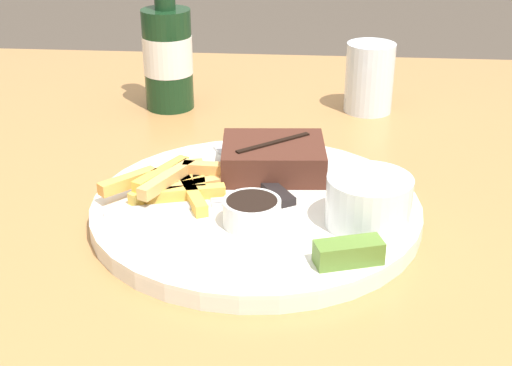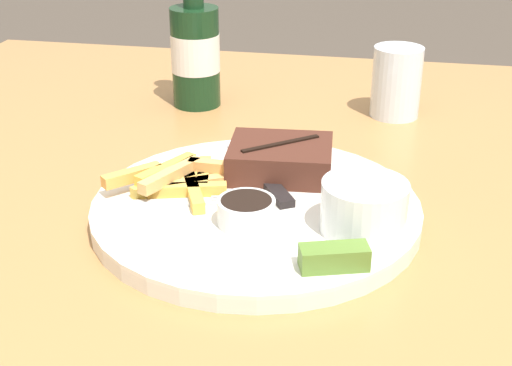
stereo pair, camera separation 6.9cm
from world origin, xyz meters
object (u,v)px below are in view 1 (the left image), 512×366
Objects in this scene: fork_utensil at (168,207)px; steak_portion at (273,158)px; pickle_spear at (349,252)px; coleslaw_cup at (369,198)px; drinking_glass at (369,78)px; dinner_plate at (256,210)px; dipping_sauce_cup at (248,211)px; knife_utensil at (259,178)px; beer_bottle at (168,52)px.

steak_portion is at bearing 28.80° from fork_utensil.
coleslaw_cup is at bearing 73.98° from pickle_spear.
drinking_glass reaches higher than fork_utensil.
dinner_plate is 6.01× the size of dipping_sauce_cup.
drinking_glass is (0.02, 0.36, 0.00)m from coleslaw_cup.
pickle_spear is at bearing -33.40° from dipping_sauce_cup.
steak_portion is at bearing -114.67° from drinking_glass.
dipping_sauce_cup reaches higher than knife_utensil.
beer_bottle reaches higher than fork_utensil.
fork_utensil is at bearing -121.46° from drinking_glass.
fork_utensil is 0.11m from knife_utensil.
coleslaw_cup reaches higher than pickle_spear.
drinking_glass reaches higher than steak_portion.
dipping_sauce_cup is 0.57× the size of drinking_glass.
fork_utensil is at bearing 99.57° from knife_utensil.
pickle_spear is at bearing -60.96° from beer_bottle.
dipping_sauce_cup is (-0.02, -0.12, -0.00)m from steak_portion.
dinner_plate is at bearing 0.00° from fork_utensil.
beer_bottle is (-0.14, 0.36, 0.05)m from dipping_sauce_cup.
dinner_plate is 2.43× the size of fork_utensil.
fork_utensil is 0.61× the size of beer_bottle.
coleslaw_cup is 0.43m from beer_bottle.
coleslaw_cup reaches higher than knife_utensil.
beer_bottle reaches higher than knife_utensil.
drinking_glass is (0.13, 0.37, 0.02)m from dipping_sauce_cup.
dipping_sauce_cup is at bearing 146.60° from pickle_spear.
steak_portion reaches higher than fork_utensil.
steak_portion is 0.13m from fork_utensil.
dinner_plate is 0.35m from drinking_glass.
knife_utensil is at bearing -115.13° from drinking_glass.
dinner_plate is 0.09m from fork_utensil.
drinking_glass is (0.11, 0.25, 0.01)m from steak_portion.
drinking_glass is at bearing -56.07° from knife_utensil.
steak_portion is 2.12× the size of dipping_sauce_cup.
fork_utensil is (-0.09, -0.09, -0.01)m from steak_portion.
beer_bottle is (-0.16, 0.24, 0.04)m from steak_portion.
knife_utensil is 0.69× the size of beer_bottle.
fork_utensil is at bearing 154.01° from pickle_spear.
beer_bottle is at bearing 123.15° from steak_portion.
dipping_sauce_cup is at bearing -31.81° from fork_utensil.
coleslaw_cup is 0.52× the size of knife_utensil.
coleslaw_cup is 0.14m from knife_utensil.
fork_utensil is (-0.08, -0.02, 0.01)m from dinner_plate.
knife_utensil is at bearing 141.86° from coleslaw_cup.
beer_bottle reaches higher than coleslaw_cup.
dinner_plate is 5.27× the size of pickle_spear.
fork_utensil reaches higher than dinner_plate.
dinner_plate is at bearing -64.99° from beer_bottle.
drinking_glass is at bearing 70.26° from dipping_sauce_cup.
drinking_glass reaches higher than dinner_plate.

